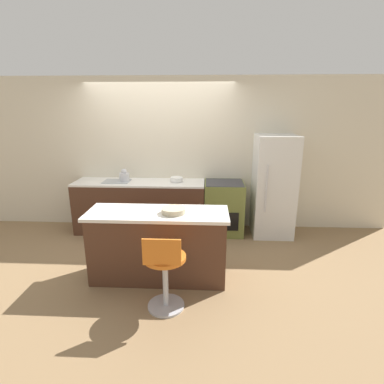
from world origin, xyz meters
name	(u,v)px	position (x,y,z in m)	size (l,w,h in m)	color
ground_plane	(157,238)	(0.00, 0.00, 0.00)	(14.00, 14.00, 0.00)	#8E704C
wall_back	(161,154)	(0.00, 0.64, 1.30)	(8.00, 0.06, 2.60)	beige
back_counter	(140,206)	(-0.33, 0.32, 0.44)	(2.20, 0.59, 0.89)	#4C2D1E
kitchen_island	(159,245)	(0.22, -1.15, 0.44)	(1.72, 0.60, 0.88)	#4C2D1E
oven_range	(224,208)	(1.11, 0.31, 0.45)	(0.65, 0.60, 0.89)	olive
refrigerator	(274,186)	(1.92, 0.30, 0.84)	(0.65, 0.65, 1.68)	silver
stool_chair	(165,272)	(0.39, -1.78, 0.44)	(0.45, 0.45, 0.89)	#B7B7BC
kettle	(124,176)	(-0.59, 0.35, 0.98)	(0.17, 0.17, 0.21)	silver
mixing_bowl	(177,179)	(0.30, 0.35, 0.93)	(0.21, 0.21, 0.07)	white
fruit_bowl	(174,211)	(0.42, -1.19, 0.92)	(0.29, 0.29, 0.07)	#C1B28E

